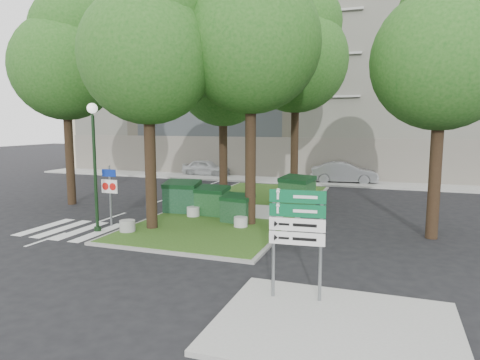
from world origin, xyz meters
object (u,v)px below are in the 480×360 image
at_px(tree_street_left, 67,57).
at_px(dumpster_c, 238,208).
at_px(tree_median_far, 298,50).
at_px(dumpster_d, 297,191).
at_px(tree_median_near_right, 253,29).
at_px(dumpster_a, 182,197).
at_px(litter_bin, 313,189).
at_px(tree_median_mid, 225,71).
at_px(dumpster_b, 212,201).
at_px(bollard_right, 241,222).
at_px(traffic_sign_pole, 110,187).
at_px(street_lamp, 94,152).
at_px(tree_median_near_left, 150,43).
at_px(tree_street_right, 445,47).
at_px(bollard_mid, 193,211).
at_px(directional_sign, 297,227).
at_px(car_white, 206,168).
at_px(bollard_left, 127,226).
at_px(car_silver, 344,173).

height_order(tree_street_left, dumpster_c, tree_street_left).
xyz_separation_m(tree_median_far, dumpster_d, (0.71, -3.01, -7.46)).
relative_size(tree_median_near_right, dumpster_a, 6.66).
xyz_separation_m(tree_median_near_right, litter_bin, (1.11, 8.06, -7.53)).
relative_size(tree_median_mid, dumpster_c, 6.94).
bearing_deg(litter_bin, dumpster_c, -102.58).
bearing_deg(tree_median_mid, dumpster_b, -78.34).
xyz_separation_m(bollard_right, traffic_sign_pole, (-5.33, -1.24, 1.32)).
bearing_deg(tree_median_mid, street_lamp, -109.31).
relative_size(tree_median_near_left, tree_street_right, 1.05).
distance_m(tree_street_right, bollard_mid, 11.98).
xyz_separation_m(bollard_mid, street_lamp, (-2.63, -3.33, 2.85)).
distance_m(directional_sign, car_white, 25.11).
xyz_separation_m(dumpster_c, dumpster_d, (1.59, 4.47, 0.16)).
bearing_deg(tree_street_right, tree_street_left, 176.73).
relative_size(tree_street_left, directional_sign, 4.18).
distance_m(dumpster_b, bollard_left, 4.37).
bearing_deg(dumpster_a, street_lamp, -118.76).
height_order(bollard_left, car_silver, car_silver).
height_order(dumpster_a, litter_bin, dumpster_a).
relative_size(dumpster_b, dumpster_d, 0.77).
bearing_deg(street_lamp, traffic_sign_pole, 91.66).
relative_size(tree_median_far, traffic_sign_pole, 4.68).
bearing_deg(bollard_mid, tree_median_far, 65.86).
bearing_deg(bollard_right, tree_median_near_left, -158.12).
bearing_deg(bollard_left, dumpster_d, 55.35).
height_order(tree_median_near_right, bollard_mid, tree_median_near_right).
height_order(tree_street_left, directional_sign, tree_street_left).
bearing_deg(directional_sign, traffic_sign_pole, 145.26).
relative_size(dumpster_a, dumpster_c, 1.20).
height_order(dumpster_a, car_silver, dumpster_a).
xyz_separation_m(tree_street_left, dumpster_b, (8.22, -0.48, -6.89)).
distance_m(tree_median_mid, dumpster_b, 7.16).
xyz_separation_m(tree_median_mid, car_white, (-5.79, 10.44, -6.31)).
bearing_deg(car_white, street_lamp, -165.26).
bearing_deg(traffic_sign_pole, dumpster_b, 42.79).
xyz_separation_m(bollard_mid, car_white, (-5.83, 14.50, 0.34)).
bearing_deg(dumpster_b, bollard_left, -112.70).
bearing_deg(traffic_sign_pole, car_white, 101.70).
distance_m(dumpster_b, dumpster_c, 1.89).
bearing_deg(tree_median_near_left, bollard_mid, 77.59).
distance_m(dumpster_a, traffic_sign_pole, 3.64).
relative_size(dumpster_b, directional_sign, 0.57).
bearing_deg(tree_street_right, dumpster_c, -176.44).
height_order(tree_street_left, dumpster_a, tree_street_left).
distance_m(dumpster_c, car_white, 16.98).
distance_m(dumpster_b, bollard_right, 2.68).
xyz_separation_m(dumpster_b, car_white, (-6.51, 13.92, -0.09)).
bearing_deg(litter_bin, bollard_mid, -118.14).
relative_size(tree_median_far, litter_bin, 17.76).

